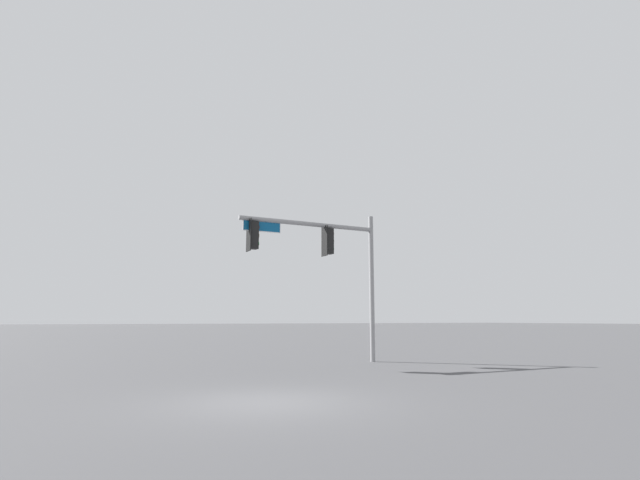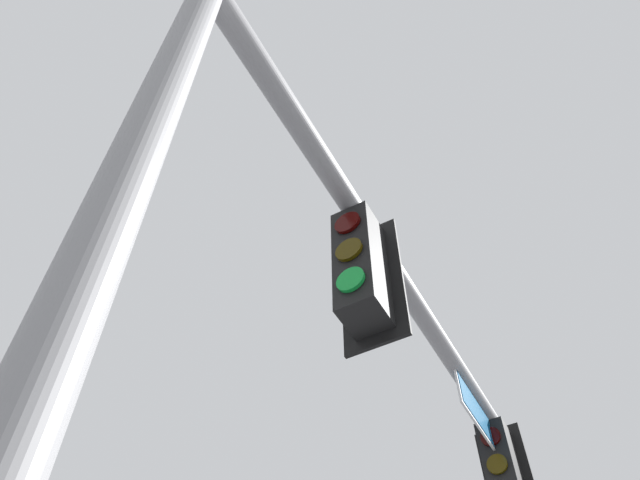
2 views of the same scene
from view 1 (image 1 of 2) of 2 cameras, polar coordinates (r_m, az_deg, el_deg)
name	(u,v)px [view 1 (image 1 of 2)]	position (r m, az deg, el deg)	size (l,w,h in m)	color
ground_plane	(266,403)	(11.49, -6.15, -18.00)	(400.00, 400.00, 0.00)	#474749
signal_pole_near	(323,251)	(21.06, 0.31, -1.27)	(6.24, 0.61, 6.36)	gray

